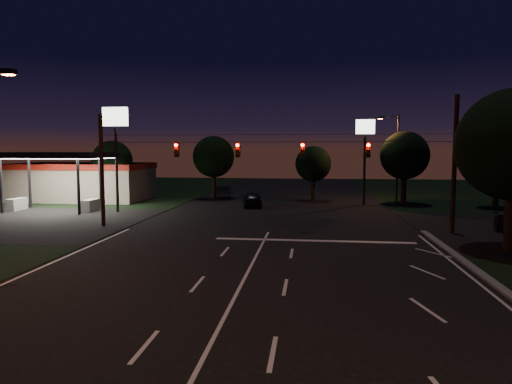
# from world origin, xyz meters

# --- Properties ---
(ground) EXTENTS (140.00, 140.00, 0.00)m
(ground) POSITION_xyz_m (0.00, 0.00, 0.00)
(ground) COLOR black
(ground) RESTS_ON ground
(cross_street_left) EXTENTS (20.00, 16.00, 0.02)m
(cross_street_left) POSITION_xyz_m (-20.00, 16.00, 0.00)
(cross_street_left) COLOR black
(cross_street_left) RESTS_ON ground
(stop_bar) EXTENTS (12.00, 0.50, 0.01)m
(stop_bar) POSITION_xyz_m (3.00, 11.50, 0.01)
(stop_bar) COLOR silver
(stop_bar) RESTS_ON ground
(utility_pole_right) EXTENTS (0.30, 0.30, 9.00)m
(utility_pole_right) POSITION_xyz_m (12.00, 15.00, 0.00)
(utility_pole_right) COLOR black
(utility_pole_right) RESTS_ON ground
(utility_pole_left) EXTENTS (0.28, 0.28, 8.00)m
(utility_pole_left) POSITION_xyz_m (-12.00, 15.00, 0.00)
(utility_pole_left) COLOR black
(utility_pole_left) RESTS_ON ground
(signal_span) EXTENTS (24.00, 0.40, 1.56)m
(signal_span) POSITION_xyz_m (-0.00, 14.96, 5.50)
(signal_span) COLOR black
(signal_span) RESTS_ON ground
(gas_station) EXTENTS (14.20, 16.10, 5.25)m
(gas_station) POSITION_xyz_m (-21.86, 30.39, 2.38)
(gas_station) COLOR gray
(gas_station) RESTS_ON ground
(pole_sign_left_near) EXTENTS (2.20, 0.30, 9.10)m
(pole_sign_left_near) POSITION_xyz_m (-14.00, 22.00, 6.98)
(pole_sign_left_near) COLOR black
(pole_sign_left_near) RESTS_ON ground
(pole_sign_right) EXTENTS (1.80, 0.30, 8.40)m
(pole_sign_right) POSITION_xyz_m (8.00, 30.00, 6.24)
(pole_sign_right) COLOR black
(pole_sign_right) RESTS_ON ground
(street_light_right_far) EXTENTS (2.20, 0.35, 9.00)m
(street_light_right_far) POSITION_xyz_m (11.24, 32.00, 5.24)
(street_light_right_far) COLOR black
(street_light_right_far) RESTS_ON ground
(tree_far_a) EXTENTS (4.20, 4.20, 6.42)m
(tree_far_a) POSITION_xyz_m (-17.98, 30.12, 4.26)
(tree_far_a) COLOR black
(tree_far_a) RESTS_ON ground
(tree_far_b) EXTENTS (4.60, 4.60, 6.98)m
(tree_far_b) POSITION_xyz_m (-7.98, 34.13, 4.61)
(tree_far_b) COLOR black
(tree_far_b) RESTS_ON ground
(tree_far_c) EXTENTS (3.80, 3.80, 5.86)m
(tree_far_c) POSITION_xyz_m (3.02, 33.10, 3.90)
(tree_far_c) COLOR black
(tree_far_c) RESTS_ON ground
(tree_far_d) EXTENTS (4.80, 4.80, 7.30)m
(tree_far_d) POSITION_xyz_m (12.02, 31.13, 4.83)
(tree_far_d) COLOR black
(tree_far_d) RESTS_ON ground
(tree_far_e) EXTENTS (4.00, 4.00, 6.18)m
(tree_far_e) POSITION_xyz_m (20.02, 29.11, 4.11)
(tree_far_e) COLOR black
(tree_far_e) RESTS_ON ground
(car_oncoming_a) EXTENTS (2.44, 4.53, 1.46)m
(car_oncoming_a) POSITION_xyz_m (-2.79, 27.36, 0.73)
(car_oncoming_a) COLOR black
(car_oncoming_a) RESTS_ON ground
(car_oncoming_b) EXTENTS (1.87, 4.17, 1.33)m
(car_oncoming_b) POSITION_xyz_m (-7.04, 34.95, 0.66)
(car_oncoming_b) COLOR black
(car_oncoming_b) RESTS_ON ground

